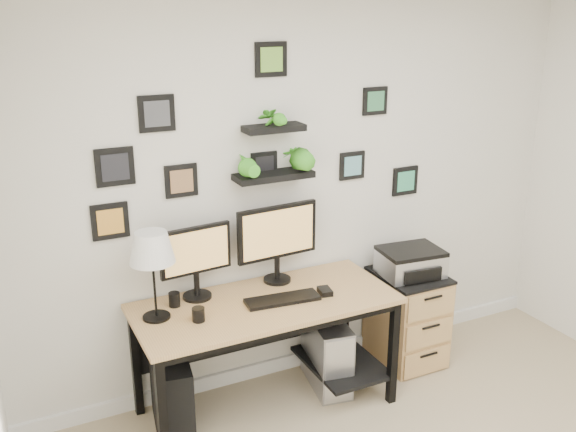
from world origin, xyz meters
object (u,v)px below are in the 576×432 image
monitor_right (277,237)px  desk (269,316)px  pc_tower_grey (327,353)px  mug (198,314)px  pc_tower_black (172,393)px  file_cabinet (407,317)px  printer (411,262)px  monitor_left (196,257)px  table_lamp (152,250)px

monitor_right → desk: bearing=-128.1°
desk → pc_tower_grey: bearing=2.6°
mug → pc_tower_black: mug is taller
monitor_right → file_cabinet: size_ratio=0.83×
monitor_right → printer: (0.95, -0.15, -0.29)m
monitor_left → pc_tower_grey: monitor_left is taller
file_cabinet → printer: (-0.01, -0.01, 0.43)m
mug → pc_tower_grey: size_ratio=0.16×
monitor_right → printer: bearing=-8.8°
monitor_right → pc_tower_grey: bearing=-32.8°
pc_tower_black → file_cabinet: file_cabinet is taller
printer → monitor_left: bearing=174.6°
pc_tower_black → pc_tower_grey: size_ratio=0.93×
pc_tower_grey → table_lamp: bearing=178.6°
pc_tower_grey → file_cabinet: bearing=3.3°
mug → printer: (1.59, 0.15, -0.03)m
file_cabinet → printer: bearing=-130.4°
pc_tower_black → printer: printer is taller
mug → pc_tower_black: (-0.15, 0.13, -0.55)m
monitor_right → pc_tower_black: 1.15m
file_cabinet → mug: bearing=-174.4°
monitor_right → table_lamp: bearing=-169.8°
desk → pc_tower_black: bearing=177.5°
table_lamp → pc_tower_black: table_lamp is taller
monitor_right → file_cabinet: (0.96, -0.14, -0.72)m
pc_tower_black → file_cabinet: 1.75m
pc_tower_grey → monitor_left: bearing=168.2°
table_lamp → pc_tower_grey: bearing=-1.4°
monitor_right → mug: (-0.64, -0.30, -0.27)m
mug → pc_tower_grey: mug is taller
desk → pc_tower_black: 0.74m
desk → mug: (-0.48, -0.10, 0.16)m
monitor_right → printer: monitor_right is taller
mug → pc_tower_black: bearing=140.6°
monitor_right → file_cabinet: monitor_right is taller
table_lamp → printer: (1.79, 0.01, -0.41)m
desk → mug: 0.52m
monitor_left → pc_tower_black: bearing=-146.1°
file_cabinet → pc_tower_black: bearing=-179.0°
monitor_right → table_lamp: table_lamp is taller
table_lamp → file_cabinet: (1.80, 0.01, -0.84)m
monitor_right → printer: 1.01m
table_lamp → pc_tower_black: size_ratio=1.10×
pc_tower_grey → printer: printer is taller
monitor_left → file_cabinet: 1.66m
table_lamp → file_cabinet: bearing=0.4°
mug → desk: bearing=11.5°
monitor_left → pc_tower_grey: bearing=-11.8°
desk → monitor_right: monitor_right is taller
pc_tower_grey → file_cabinet: size_ratio=0.77×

